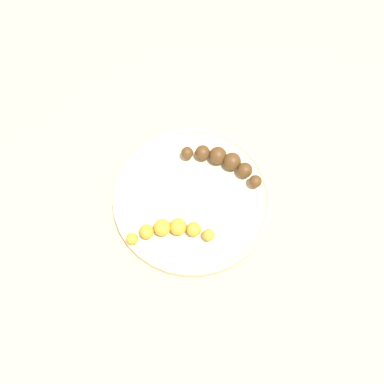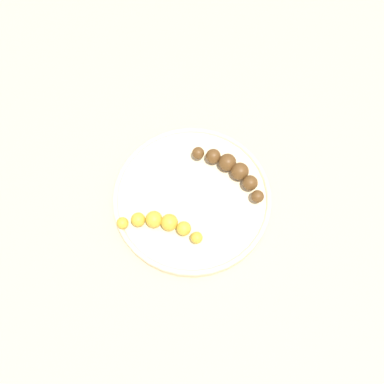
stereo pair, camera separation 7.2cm
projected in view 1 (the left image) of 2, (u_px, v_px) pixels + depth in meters
ground_plane at (192, 200)px, 0.75m from camera, size 2.40×2.40×0.00m
fruit_bowl at (192, 197)px, 0.74m from camera, size 0.30×0.30×0.02m
banana_spotted at (170, 230)px, 0.69m from camera, size 0.14×0.08×0.03m
banana_overripe at (224, 161)px, 0.75m from camera, size 0.11×0.13×0.03m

